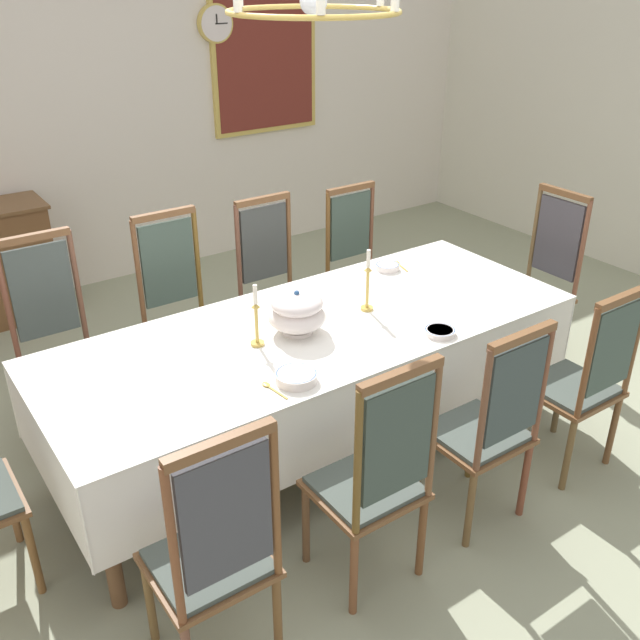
# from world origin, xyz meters

# --- Properties ---
(ground) EXTENTS (7.54, 5.89, 0.04)m
(ground) POSITION_xyz_m (0.00, 0.00, -0.02)
(ground) COLOR gray
(back_wall) EXTENTS (7.54, 0.08, 3.00)m
(back_wall) POSITION_xyz_m (0.00, 2.99, 1.50)
(back_wall) COLOR silver
(back_wall) RESTS_ON ground
(dining_table) EXTENTS (2.90, 1.10, 0.77)m
(dining_table) POSITION_xyz_m (0.00, -0.04, 0.70)
(dining_table) COLOR brown
(dining_table) RESTS_ON ground
(tablecloth) EXTENTS (2.92, 1.12, 0.45)m
(tablecloth) POSITION_xyz_m (0.00, -0.04, 0.65)
(tablecloth) COLOR white
(tablecloth) RESTS_ON dining_table
(chair_south_a) EXTENTS (0.44, 0.42, 1.16)m
(chair_south_a) POSITION_xyz_m (-1.10, -1.00, 0.58)
(chair_south_a) COLOR brown
(chair_south_a) RESTS_ON ground
(chair_north_a) EXTENTS (0.44, 0.42, 1.20)m
(chair_north_a) POSITION_xyz_m (-1.10, 0.92, 0.59)
(chair_north_a) COLOR brown
(chair_north_a) RESTS_ON ground
(chair_south_b) EXTENTS (0.44, 0.42, 1.16)m
(chair_south_b) POSITION_xyz_m (-0.35, -1.00, 0.58)
(chair_south_b) COLOR brown
(chair_south_b) RESTS_ON ground
(chair_north_b) EXTENTS (0.44, 0.42, 1.18)m
(chair_north_b) POSITION_xyz_m (-0.35, 0.92, 0.59)
(chair_north_b) COLOR brown
(chair_north_b) RESTS_ON ground
(chair_south_c) EXTENTS (0.44, 0.42, 1.11)m
(chair_south_c) POSITION_xyz_m (0.33, -1.00, 0.56)
(chair_south_c) COLOR brown
(chair_south_c) RESTS_ON ground
(chair_north_c) EXTENTS (0.44, 0.42, 1.15)m
(chair_north_c) POSITION_xyz_m (0.33, 0.92, 0.58)
(chair_north_c) COLOR brown
(chair_north_c) RESTS_ON ground
(chair_south_d) EXTENTS (0.44, 0.42, 1.10)m
(chair_south_d) POSITION_xyz_m (1.05, -1.00, 0.56)
(chair_south_d) COLOR brown
(chair_south_d) RESTS_ON ground
(chair_north_d) EXTENTS (0.44, 0.42, 1.11)m
(chair_north_d) POSITION_xyz_m (1.05, 0.91, 0.56)
(chair_north_d) COLOR brown
(chair_north_d) RESTS_ON ground
(chair_head_east) EXTENTS (0.42, 0.44, 1.18)m
(chair_head_east) POSITION_xyz_m (1.86, -0.04, 0.58)
(chair_head_east) COLOR brown
(chair_head_east) RESTS_ON ground
(soup_tureen) EXTENTS (0.30, 0.30, 0.24)m
(soup_tureen) POSITION_xyz_m (-0.11, -0.04, 0.89)
(soup_tureen) COLOR silver
(soup_tureen) RESTS_ON tablecloth
(candlestick_west) EXTENTS (0.07, 0.07, 0.33)m
(candlestick_west) POSITION_xyz_m (-0.35, -0.04, 0.90)
(candlestick_west) COLOR gold
(candlestick_west) RESTS_ON tablecloth
(candlestick_east) EXTENTS (0.07, 0.07, 0.36)m
(candlestick_east) POSITION_xyz_m (0.35, -0.04, 0.92)
(candlestick_east) COLOR gold
(candlestick_east) RESTS_ON tablecloth
(bowl_near_left) EXTENTS (0.15, 0.15, 0.04)m
(bowl_near_left) POSITION_xyz_m (0.81, 0.33, 0.79)
(bowl_near_left) COLOR silver
(bowl_near_left) RESTS_ON tablecloth
(bowl_near_right) EXTENTS (0.20, 0.20, 0.05)m
(bowl_near_right) POSITION_xyz_m (-0.38, -0.45, 0.80)
(bowl_near_right) COLOR silver
(bowl_near_right) RESTS_ON tablecloth
(bowl_far_left) EXTENTS (0.16, 0.16, 0.03)m
(bowl_far_left) POSITION_xyz_m (0.48, -0.49, 0.79)
(bowl_far_left) COLOR silver
(bowl_far_left) RESTS_ON tablecloth
(spoon_primary) EXTENTS (0.06, 0.17, 0.01)m
(spoon_primary) POSITION_xyz_m (0.92, 0.36, 0.78)
(spoon_primary) COLOR gold
(spoon_primary) RESTS_ON tablecloth
(spoon_secondary) EXTENTS (0.04, 0.18, 0.01)m
(spoon_secondary) POSITION_xyz_m (-0.51, -0.42, 0.78)
(spoon_secondary) COLOR gold
(spoon_secondary) RESTS_ON tablecloth
(mounted_clock) EXTENTS (0.31, 0.06, 0.31)m
(mounted_clock) POSITION_xyz_m (1.03, 2.91, 2.03)
(mounted_clock) COLOR #D1B251
(framed_painting) EXTENTS (1.05, 0.05, 1.26)m
(framed_painting) POSITION_xyz_m (1.51, 2.92, 1.72)
(framed_painting) COLOR #D1B251
(chandelier) EXTENTS (0.78, 0.77, 0.66)m
(chandelier) POSITION_xyz_m (-0.00, -0.04, 2.32)
(chandelier) COLOR gold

